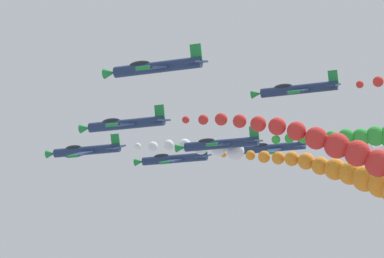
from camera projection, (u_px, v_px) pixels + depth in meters
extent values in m
cylinder|color=navy|center=(87.00, 151.00, 106.11)|extent=(1.41, 9.00, 1.41)
cone|color=#1E8438|center=(51.00, 154.00, 107.81)|extent=(1.34, 1.20, 1.34)
cube|color=navy|center=(90.00, 151.00, 105.98)|extent=(8.69, 1.90, 3.36)
cylinder|color=#1E8438|center=(73.00, 156.00, 101.66)|extent=(0.46, 1.40, 0.46)
cylinder|color=#1E8438|center=(105.00, 146.00, 110.31)|extent=(0.46, 1.40, 0.46)
cube|color=navy|center=(116.00, 148.00, 104.77)|extent=(3.63, 1.20, 1.49)
cube|color=#1E8438|center=(115.00, 140.00, 104.67)|extent=(0.69, 1.10, 1.55)
ellipsoid|color=black|center=(73.00, 148.00, 106.68)|extent=(0.99, 2.20, 0.93)
sphere|color=white|center=(138.00, 146.00, 103.81)|extent=(0.81, 0.81, 0.81)
sphere|color=white|center=(153.00, 146.00, 103.32)|extent=(1.20, 1.20, 1.20)
sphere|color=white|center=(169.00, 145.00, 102.90)|extent=(1.28, 1.28, 1.28)
sphere|color=white|center=(185.00, 145.00, 102.60)|extent=(1.51, 1.51, 1.51)
sphere|color=white|center=(201.00, 147.00, 102.16)|extent=(1.75, 1.75, 1.75)
sphere|color=white|center=(218.00, 148.00, 102.27)|extent=(1.95, 1.95, 1.95)
sphere|color=white|center=(235.00, 151.00, 102.05)|extent=(2.15, 2.15, 2.15)
cylinder|color=navy|center=(126.00, 124.00, 93.92)|extent=(1.34, 9.00, 1.34)
cone|color=#1E8438|center=(85.00, 128.00, 95.63)|extent=(1.27, 1.20, 1.27)
cube|color=navy|center=(130.00, 125.00, 93.79)|extent=(8.95, 1.90, 2.47)
cylinder|color=#1E8438|center=(112.00, 125.00, 89.45)|extent=(0.44, 1.40, 0.44)
cylinder|color=#1E8438|center=(146.00, 125.00, 98.12)|extent=(0.44, 1.40, 0.44)
cube|color=navy|center=(159.00, 120.00, 92.59)|extent=(3.72, 1.20, 1.12)
cube|color=#1E8438|center=(160.00, 112.00, 92.57)|extent=(0.54, 1.10, 1.58)
ellipsoid|color=black|center=(111.00, 121.00, 94.54)|extent=(0.95, 2.20, 0.88)
sphere|color=red|center=(186.00, 120.00, 91.69)|extent=(0.81, 0.81, 0.81)
sphere|color=red|center=(203.00, 120.00, 90.96)|extent=(1.11, 1.11, 1.11)
sphere|color=red|center=(221.00, 119.00, 90.26)|extent=(1.37, 1.37, 1.37)
sphere|color=red|center=(240.00, 121.00, 89.60)|extent=(1.47, 1.47, 1.47)
sphere|color=red|center=(258.00, 124.00, 88.87)|extent=(1.69, 1.69, 1.69)
sphere|color=red|center=(277.00, 126.00, 88.16)|extent=(1.89, 1.89, 1.89)
sphere|color=red|center=(296.00, 131.00, 87.35)|extent=(2.01, 2.01, 2.01)
sphere|color=red|center=(316.00, 138.00, 86.50)|extent=(2.36, 2.36, 2.36)
sphere|color=red|center=(337.00, 146.00, 85.87)|extent=(2.66, 2.66, 2.66)
sphere|color=red|center=(357.00, 153.00, 85.06)|extent=(2.69, 2.69, 2.69)
sphere|color=red|center=(379.00, 163.00, 84.35)|extent=(2.83, 2.83, 2.83)
cylinder|color=navy|center=(175.00, 159.00, 111.60)|extent=(1.38, 9.00, 1.38)
cone|color=#1E8438|center=(139.00, 162.00, 113.30)|extent=(1.31, 1.20, 1.31)
cube|color=navy|center=(177.00, 159.00, 111.47)|extent=(8.84, 1.90, 2.89)
cylinder|color=#1E8438|center=(165.00, 163.00, 107.13)|extent=(0.45, 1.40, 0.45)
cylinder|color=#1E8438|center=(189.00, 156.00, 115.80)|extent=(0.45, 1.40, 0.45)
cube|color=navy|center=(203.00, 156.00, 110.26)|extent=(3.68, 1.20, 1.30)
cube|color=#1E8438|center=(203.00, 149.00, 110.21)|extent=(0.61, 1.10, 1.57)
ellipsoid|color=black|center=(162.00, 156.00, 112.19)|extent=(0.97, 2.20, 0.91)
sphere|color=orange|center=(224.00, 154.00, 109.24)|extent=(0.80, 0.80, 0.80)
sphere|color=orange|center=(237.00, 154.00, 108.52)|extent=(1.22, 1.22, 1.22)
sphere|color=orange|center=(250.00, 155.00, 107.68)|extent=(1.26, 1.26, 1.26)
sphere|color=orange|center=(264.00, 157.00, 106.78)|extent=(1.55, 1.55, 1.55)
sphere|color=orange|center=(278.00, 158.00, 106.04)|extent=(1.65, 1.65, 1.65)
sphere|color=orange|center=(292.00, 159.00, 104.93)|extent=(1.84, 1.84, 1.84)
sphere|color=orange|center=(306.00, 161.00, 103.95)|extent=(2.08, 2.08, 2.08)
sphere|color=orange|center=(320.00, 166.00, 102.72)|extent=(2.20, 2.20, 2.20)
sphere|color=orange|center=(335.00, 169.00, 101.65)|extent=(2.63, 2.63, 2.63)
sphere|color=orange|center=(350.00, 173.00, 100.35)|extent=(2.77, 2.77, 2.77)
sphere|color=orange|center=(365.00, 179.00, 98.91)|extent=(3.04, 3.04, 3.04)
sphere|color=orange|center=(381.00, 185.00, 97.47)|extent=(3.07, 3.07, 3.07)
cylinder|color=navy|center=(221.00, 144.00, 99.37)|extent=(1.31, 9.00, 1.31)
cone|color=#1E8438|center=(181.00, 148.00, 101.08)|extent=(1.25, 1.20, 1.25)
cube|color=navy|center=(225.00, 145.00, 99.23)|extent=(9.02, 1.90, 2.19)
cylinder|color=#1E8438|center=(212.00, 145.00, 94.90)|extent=(0.43, 1.40, 0.43)
cylinder|color=#1E8438|center=(236.00, 145.00, 103.56)|extent=(0.43, 1.40, 0.43)
cube|color=navy|center=(254.00, 141.00, 98.04)|extent=(3.75, 1.20, 1.01)
cube|color=#1E8438|center=(254.00, 133.00, 98.05)|extent=(0.49, 1.10, 1.59)
ellipsoid|color=black|center=(207.00, 141.00, 100.00)|extent=(0.93, 2.20, 0.86)
sphere|color=green|center=(276.00, 140.00, 97.24)|extent=(1.02, 1.02, 1.02)
sphere|color=green|center=(289.00, 138.00, 96.68)|extent=(1.11, 1.11, 1.11)
sphere|color=green|center=(303.00, 138.00, 96.23)|extent=(1.35, 1.35, 1.35)
sphere|color=green|center=(317.00, 138.00, 95.66)|extent=(1.44, 1.44, 1.44)
sphere|color=green|center=(332.00, 138.00, 95.26)|extent=(1.61, 1.61, 1.61)
sphere|color=green|center=(346.00, 138.00, 94.87)|extent=(2.02, 2.02, 2.02)
sphere|color=green|center=(361.00, 138.00, 94.56)|extent=(2.09, 2.09, 2.09)
sphere|color=green|center=(376.00, 136.00, 94.16)|extent=(2.24, 2.24, 2.24)
cylinder|color=navy|center=(157.00, 67.00, 81.87)|extent=(1.39, 9.00, 1.39)
cone|color=#1E8438|center=(110.00, 73.00, 83.57)|extent=(1.32, 1.20, 1.32)
cube|color=navy|center=(161.00, 68.00, 81.74)|extent=(8.80, 1.90, 3.03)
cylinder|color=#1E8438|center=(143.00, 68.00, 77.41)|extent=(0.45, 1.40, 0.45)
cylinder|color=#1E8438|center=(178.00, 68.00, 86.07)|extent=(0.45, 1.40, 0.45)
cube|color=navy|center=(196.00, 62.00, 80.53)|extent=(3.67, 1.20, 1.35)
cube|color=#1E8438|center=(196.00, 52.00, 80.46)|extent=(0.63, 1.10, 1.56)
ellipsoid|color=black|center=(140.00, 64.00, 82.45)|extent=(0.98, 2.20, 0.91)
cylinder|color=navy|center=(274.00, 148.00, 118.03)|extent=(1.42, 9.00, 1.42)
cone|color=#1E8438|center=(239.00, 151.00, 119.73)|extent=(1.35, 1.20, 1.35)
cube|color=navy|center=(277.00, 148.00, 117.90)|extent=(8.65, 1.90, 3.46)
cylinder|color=#1E8438|center=(269.00, 153.00, 113.59)|extent=(0.47, 1.40, 0.47)
cylinder|color=#1E8438|center=(284.00, 144.00, 122.22)|extent=(0.47, 1.40, 0.47)
cube|color=navy|center=(302.00, 145.00, 116.69)|extent=(3.61, 1.20, 1.53)
cube|color=#1E8438|center=(302.00, 139.00, 116.58)|extent=(0.70, 1.10, 1.54)
ellipsoid|color=black|center=(261.00, 145.00, 118.59)|extent=(1.00, 2.20, 0.94)
sphere|color=white|center=(323.00, 144.00, 115.52)|extent=(1.02, 1.02, 1.02)
sphere|color=white|center=(338.00, 145.00, 114.85)|extent=(1.24, 1.24, 1.24)
sphere|color=white|center=(354.00, 146.00, 114.07)|extent=(1.32, 1.32, 1.32)
sphere|color=white|center=(369.00, 148.00, 113.54)|extent=(1.41, 1.41, 1.41)
cylinder|color=navy|center=(299.00, 89.00, 97.90)|extent=(1.40, 9.00, 1.40)
cone|color=#1E8438|center=(256.00, 94.00, 99.61)|extent=(1.33, 1.20, 1.33)
cube|color=navy|center=(302.00, 90.00, 97.77)|extent=(8.73, 1.90, 3.25)
cylinder|color=#1E8438|center=(294.00, 92.00, 93.45)|extent=(0.46, 1.40, 0.46)
cylinder|color=#1E8438|center=(310.00, 88.00, 102.10)|extent=(0.46, 1.40, 0.46)
cube|color=navy|center=(333.00, 85.00, 96.56)|extent=(3.64, 1.20, 1.44)
cube|color=#1E8438|center=(333.00, 77.00, 96.47)|extent=(0.67, 1.10, 1.55)
ellipsoid|color=black|center=(283.00, 87.00, 98.47)|extent=(0.99, 2.20, 0.93)
sphere|color=red|center=(360.00, 85.00, 95.43)|extent=(0.85, 0.85, 0.85)
sphere|color=red|center=(378.00, 82.00, 94.94)|extent=(1.22, 1.22, 1.22)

